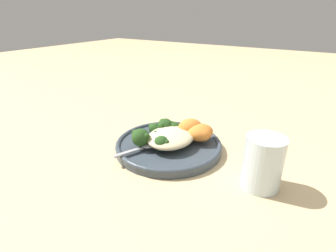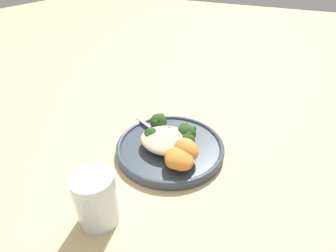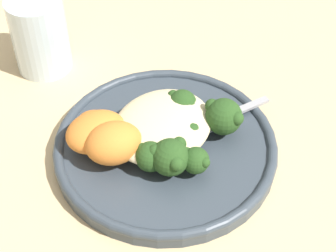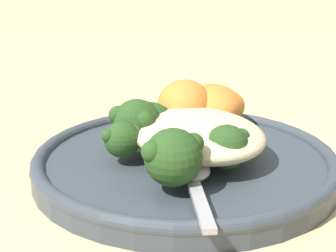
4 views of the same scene
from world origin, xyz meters
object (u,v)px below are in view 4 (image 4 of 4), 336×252
(sweet_potato_chunk_1, at_px, (184,105))
(sweet_potato_chunk_2, at_px, (215,107))
(quinoa_mound, at_px, (197,134))
(broccoli_stalk_0, at_px, (161,124))
(broccoli_stalk_3, at_px, (185,143))
(broccoli_stalk_2, at_px, (142,140))
(plate, at_px, (189,162))
(broccoli_stalk_1, at_px, (145,124))
(broccoli_stalk_4, at_px, (179,155))
(spoon, at_px, (192,175))
(sweet_potato_chunk_0, at_px, (212,105))
(broccoli_stalk_5, at_px, (224,145))

(sweet_potato_chunk_1, bearing_deg, sweet_potato_chunk_2, -105.03)
(quinoa_mound, bearing_deg, sweet_potato_chunk_2, -45.34)
(broccoli_stalk_0, bearing_deg, broccoli_stalk_3, 127.34)
(broccoli_stalk_2, bearing_deg, broccoli_stalk_3, 148.62)
(plate, xyz_separation_m, broccoli_stalk_0, (0.03, 0.01, 0.03))
(quinoa_mound, xyz_separation_m, sweet_potato_chunk_1, (0.06, -0.02, 0.01))
(broccoli_stalk_0, height_order, broccoli_stalk_1, broccoli_stalk_1)
(broccoli_stalk_4, distance_m, spoon, 0.02)
(quinoa_mound, xyz_separation_m, spoon, (-0.05, 0.03, -0.01))
(sweet_potato_chunk_0, bearing_deg, broccoli_stalk_3, 132.58)
(broccoli_stalk_2, distance_m, broccoli_stalk_3, 0.04)
(sweet_potato_chunk_1, bearing_deg, broccoli_stalk_5, 170.25)
(quinoa_mound, distance_m, sweet_potato_chunk_0, 0.07)
(broccoli_stalk_0, relative_size, spoon, 0.67)
(broccoli_stalk_4, distance_m, broccoli_stalk_5, 0.05)
(broccoli_stalk_0, height_order, broccoli_stalk_2, broccoli_stalk_0)
(broccoli_stalk_0, relative_size, sweet_potato_chunk_2, 1.26)
(broccoli_stalk_2, xyz_separation_m, broccoli_stalk_3, (-0.02, -0.03, -0.00))
(quinoa_mound, relative_size, broccoli_stalk_0, 1.68)
(broccoli_stalk_2, bearing_deg, sweet_potato_chunk_0, -151.30)
(broccoli_stalk_0, xyz_separation_m, broccoli_stalk_2, (-0.02, 0.03, -0.00))
(broccoli_stalk_3, bearing_deg, broccoli_stalk_1, -85.55)
(broccoli_stalk_2, bearing_deg, broccoli_stalk_1, -117.37)
(broccoli_stalk_2, distance_m, sweet_potato_chunk_1, 0.08)
(sweet_potato_chunk_2, bearing_deg, plate, 129.21)
(broccoli_stalk_4, bearing_deg, broccoli_stalk_3, -164.05)
(sweet_potato_chunk_0, height_order, sweet_potato_chunk_1, sweet_potato_chunk_1)
(broccoli_stalk_1, height_order, sweet_potato_chunk_0, broccoli_stalk_1)
(sweet_potato_chunk_2, distance_m, spoon, 0.13)
(broccoli_stalk_4, bearing_deg, broccoli_stalk_2, -127.12)
(broccoli_stalk_0, distance_m, sweet_potato_chunk_2, 0.06)
(broccoli_stalk_0, bearing_deg, quinoa_mound, 147.80)
(broccoli_stalk_0, height_order, sweet_potato_chunk_2, sweet_potato_chunk_2)
(sweet_potato_chunk_0, bearing_deg, sweet_potato_chunk_1, 83.68)
(broccoli_stalk_3, bearing_deg, plate, -155.36)
(broccoli_stalk_1, distance_m, broccoli_stalk_2, 0.02)
(broccoli_stalk_1, distance_m, sweet_potato_chunk_2, 0.08)
(quinoa_mound, height_order, sweet_potato_chunk_2, sweet_potato_chunk_2)
(broccoli_stalk_0, distance_m, spoon, 0.09)
(broccoli_stalk_4, xyz_separation_m, sweet_potato_chunk_1, (0.10, -0.06, 0.00))
(plate, xyz_separation_m, sweet_potato_chunk_1, (0.05, -0.03, 0.03))
(broccoli_stalk_0, xyz_separation_m, broccoli_stalk_5, (-0.07, -0.02, 0.00))
(plate, height_order, broccoli_stalk_3, broccoli_stalk_3)
(broccoli_stalk_4, relative_size, spoon, 1.04)
(broccoli_stalk_1, bearing_deg, broccoli_stalk_2, 79.02)
(quinoa_mound, distance_m, broccoli_stalk_0, 0.04)
(broccoli_stalk_5, relative_size, sweet_potato_chunk_2, 1.50)
(broccoli_stalk_2, xyz_separation_m, sweet_potato_chunk_2, (0.03, -0.09, 0.01))
(broccoli_stalk_2, xyz_separation_m, sweet_potato_chunk_1, (0.04, -0.06, 0.01))
(broccoli_stalk_1, distance_m, sweet_potato_chunk_1, 0.06)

